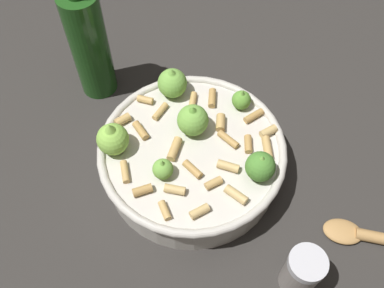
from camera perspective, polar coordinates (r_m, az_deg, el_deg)
ground_plane at (r=0.64m, az=-0.00°, el=-3.31°), size 2.40×2.40×0.00m
cooking_pan at (r=0.61m, az=-0.10°, el=-1.37°), size 0.26×0.26×0.11m
pepper_shaker at (r=0.55m, az=14.18°, el=-15.93°), size 0.05×0.05×0.08m
olive_oil_bottle at (r=0.68m, az=-13.37°, el=12.79°), size 0.06×0.06×0.23m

